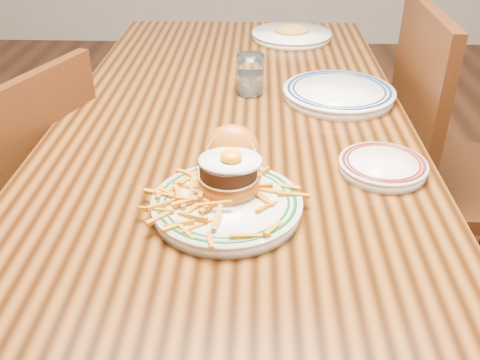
{
  "coord_description": "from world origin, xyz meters",
  "views": [
    {
      "loc": [
        0.06,
        -1.25,
        1.3
      ],
      "look_at": [
        0.03,
        -0.45,
        0.81
      ],
      "focal_mm": 40.0,
      "sensor_mm": 36.0,
      "label": 1
    }
  ],
  "objects_px": {
    "chair_left": "(24,215)",
    "chair_right": "(449,167)",
    "side_plate": "(383,165)",
    "main_plate": "(228,191)",
    "table": "(235,138)"
  },
  "relations": [
    {
      "from": "chair_left",
      "to": "main_plate",
      "type": "height_order",
      "value": "same"
    },
    {
      "from": "side_plate",
      "to": "table",
      "type": "bearing_deg",
      "value": 112.3
    },
    {
      "from": "main_plate",
      "to": "side_plate",
      "type": "relative_size",
      "value": 1.59
    },
    {
      "from": "main_plate",
      "to": "side_plate",
      "type": "height_order",
      "value": "main_plate"
    },
    {
      "from": "chair_left",
      "to": "side_plate",
      "type": "xyz_separation_m",
      "value": [
        0.87,
        -0.21,
        0.29
      ]
    },
    {
      "from": "chair_left",
      "to": "chair_right",
      "type": "bearing_deg",
      "value": 30.88
    },
    {
      "from": "chair_right",
      "to": "side_plate",
      "type": "height_order",
      "value": "chair_right"
    },
    {
      "from": "table",
      "to": "side_plate",
      "type": "bearing_deg",
      "value": -45.15
    },
    {
      "from": "chair_right",
      "to": "main_plate",
      "type": "height_order",
      "value": "chair_right"
    },
    {
      "from": "main_plate",
      "to": "side_plate",
      "type": "bearing_deg",
      "value": 26.83
    },
    {
      "from": "chair_left",
      "to": "side_plate",
      "type": "height_order",
      "value": "chair_left"
    },
    {
      "from": "table",
      "to": "main_plate",
      "type": "height_order",
      "value": "main_plate"
    },
    {
      "from": "chair_right",
      "to": "table",
      "type": "bearing_deg",
      "value": 11.66
    },
    {
      "from": "main_plate",
      "to": "side_plate",
      "type": "xyz_separation_m",
      "value": [
        0.3,
        0.14,
        -0.02
      ]
    },
    {
      "from": "side_plate",
      "to": "chair_right",
      "type": "bearing_deg",
      "value": 32.06
    }
  ]
}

